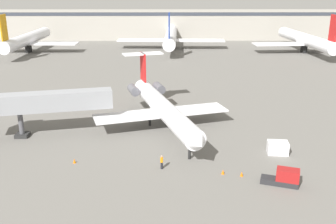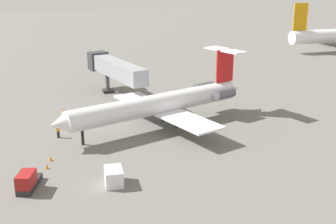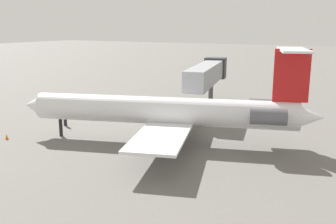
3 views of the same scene
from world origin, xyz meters
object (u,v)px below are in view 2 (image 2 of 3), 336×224
at_px(jet_bridge, 113,68).
at_px(cargo_container_uld, 114,177).
at_px(regional_jet, 163,103).
at_px(ground_crew_marshaller, 58,131).
at_px(baggage_tug_lead, 28,181).
at_px(traffic_cone_near, 51,158).
at_px(traffic_cone_far, 47,166).
at_px(traffic_cone_mid, 63,110).

bearing_deg(jet_bridge, cargo_container_uld, -11.68).
distance_m(regional_jet, ground_crew_marshaller, 14.28).
relative_size(baggage_tug_lead, traffic_cone_near, 7.71).
distance_m(baggage_tug_lead, traffic_cone_far, 4.68).
relative_size(regional_jet, ground_crew_marshaller, 17.51).
bearing_deg(cargo_container_uld, traffic_cone_near, -144.37).
height_order(jet_bridge, cargo_container_uld, jet_bridge).
relative_size(ground_crew_marshaller, traffic_cone_near, 3.07).
xyz_separation_m(traffic_cone_mid, traffic_cone_far, (19.79, -3.56, 0.00)).
height_order(ground_crew_marshaller, traffic_cone_far, ground_crew_marshaller).
relative_size(traffic_cone_mid, traffic_cone_far, 1.00).
xyz_separation_m(traffic_cone_near, traffic_cone_far, (2.06, -0.53, 0.00)).
bearing_deg(baggage_tug_lead, cargo_container_uld, 79.16).
height_order(regional_jet, cargo_container_uld, regional_jet).
relative_size(baggage_tug_lead, traffic_cone_mid, 7.71).
relative_size(ground_crew_marshaller, traffic_cone_mid, 3.07).
xyz_separation_m(ground_crew_marshaller, traffic_cone_near, (7.05, -1.44, -0.58)).
xyz_separation_m(baggage_tug_lead, traffic_cone_mid, (-23.99, 5.55, -0.56)).
relative_size(regional_jet, traffic_cone_near, 53.81).
xyz_separation_m(regional_jet, traffic_cone_mid, (-10.57, -12.48, -3.05)).
distance_m(ground_crew_marshaller, traffic_cone_mid, 10.82).
height_order(jet_bridge, traffic_cone_near, jet_bridge).
xyz_separation_m(regional_jet, traffic_cone_far, (9.22, -16.04, -3.05)).
height_order(cargo_container_uld, traffic_cone_mid, cargo_container_uld).
bearing_deg(baggage_tug_lead, traffic_cone_mid, 166.98).
relative_size(ground_crew_marshaller, baggage_tug_lead, 0.40).
distance_m(cargo_container_uld, traffic_cone_near, 9.62).
bearing_deg(ground_crew_marshaller, cargo_container_uld, 15.62).
xyz_separation_m(ground_crew_marshaller, baggage_tug_lead, (13.30, -3.96, -0.02)).
distance_m(jet_bridge, traffic_cone_far, 29.67).
distance_m(jet_bridge, baggage_tug_lead, 34.19).
xyz_separation_m(regional_jet, traffic_cone_near, (7.16, -15.51, -3.05)).
xyz_separation_m(cargo_container_uld, traffic_cone_far, (-5.75, -6.12, -0.55)).
height_order(cargo_container_uld, traffic_cone_near, cargo_container_uld).
distance_m(jet_bridge, cargo_container_uld, 33.06).
relative_size(cargo_container_uld, traffic_cone_near, 4.99).
distance_m(baggage_tug_lead, cargo_container_uld, 8.26).
height_order(jet_bridge, traffic_cone_mid, jet_bridge).
height_order(regional_jet, traffic_cone_mid, regional_jet).
bearing_deg(ground_crew_marshaller, regional_jet, 90.46).
distance_m(regional_jet, traffic_cone_mid, 16.64).
distance_m(ground_crew_marshaller, traffic_cone_near, 7.22).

